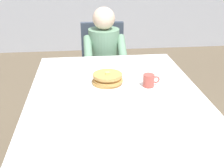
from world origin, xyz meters
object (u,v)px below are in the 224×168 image
Objects in this scene: spoon_near_edge at (110,109)px; fork_left_of_plate at (79,88)px; diner_person at (104,54)px; plate_breakfast at (108,84)px; cup_coffee at (149,80)px; syrup_pitcher at (73,72)px; breakfast_stack at (108,79)px; knife_right_of_plate at (136,85)px; chair_diner at (103,62)px; dining_table_main at (116,106)px.

fork_left_of_plate is at bearing 120.23° from spoon_near_edge.
diner_person reaches higher than plate_breakfast.
syrup_pitcher is at bearing 157.18° from cup_coffee.
diner_person is 0.78m from syrup_pitcher.
plate_breakfast is at bearing 175.12° from breakfast_stack.
knife_right_of_plate is (-0.08, 0.03, -0.04)m from cup_coffee.
chair_diner is 1.06m from plate_breakfast.
fork_left_of_plate is 0.90× the size of knife_right_of_plate.
breakfast_stack is at bearing 79.57° from knife_right_of_plate.
diner_person is 0.92m from knife_right_of_plate.
diner_person reaches higher than cup_coffee.
dining_table_main is 7.44× the size of breakfast_stack.
fork_left_of_plate is at bearing 176.91° from cup_coffee.
syrup_pitcher is at bearing 17.53° from fork_left_of_plate.
chair_diner is at bearing 87.22° from plate_breakfast.
syrup_pitcher is 0.44× the size of fork_left_of_plate.
breakfast_stack is at bearing -35.64° from syrup_pitcher.
chair_diner reaches higher than plate_breakfast.
chair_diner reaches higher than syrup_pitcher.
cup_coffee is at bearing 101.62° from chair_diner.
syrup_pitcher is (-0.28, -0.72, 0.11)m from diner_person.
plate_breakfast is at bearing 170.65° from cup_coffee.
syrup_pitcher is (-0.23, 0.17, 0.03)m from plate_breakfast.
spoon_near_edge is at bearing -66.27° from syrup_pitcher.
syrup_pitcher is (-0.51, 0.21, -0.01)m from cup_coffee.
plate_breakfast is 0.04m from breakfast_stack.
knife_right_of_plate is at bearing 97.51° from chair_diner.
diner_person is 7.47× the size of spoon_near_edge.
breakfast_stack is at bearing -79.32° from fork_left_of_plate.
cup_coffee is at bearing -22.82° from syrup_pitcher.
diner_person is at bearing 103.50° from cup_coffee.
chair_diner is (0.01, 1.17, -0.12)m from dining_table_main.
fork_left_of_plate is 0.36m from spoon_near_edge.
spoon_near_edge is at bearing -92.80° from breakfast_stack.
fork_left_of_plate is at bearing 75.09° from diner_person.
plate_breakfast is at bearing 79.58° from knife_right_of_plate.
dining_table_main is 0.23m from spoon_near_edge.
chair_diner is at bearing 87.87° from spoon_near_edge.
fork_left_of_plate and knife_right_of_plate have the same top height.
chair_diner is 4.65× the size of knife_right_of_plate.
diner_person reaches higher than spoon_near_edge.
spoon_near_edge is (0.22, -0.50, -0.04)m from syrup_pitcher.
knife_right_of_plate is (0.42, -0.19, -0.04)m from syrup_pitcher.
cup_coffee is at bearing 45.18° from spoon_near_edge.
fork_left_of_plate is 1.20× the size of spoon_near_edge.
breakfast_stack reaches higher than plate_breakfast.
dining_table_main is 1.64× the size of chair_diner.
syrup_pitcher reaches higher than plate_breakfast.
dining_table_main is 5.44× the size of plate_breakfast.
plate_breakfast is at bearing 86.73° from diner_person.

